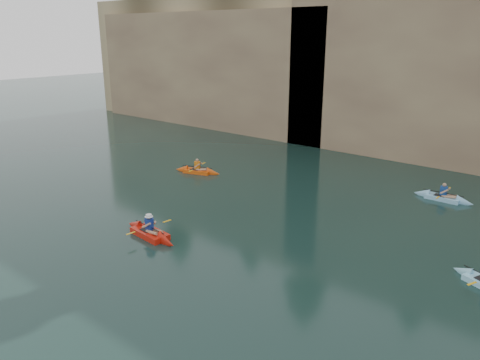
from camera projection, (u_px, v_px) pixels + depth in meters
The scene contains 9 objects.
ground at pixel (176, 299), 15.42m from camera, with size 160.00×160.00×0.00m, color black.
cliff at pixel (462, 65), 35.68m from camera, with size 70.00×16.00×12.00m, color tan.
cliff_slab_west at pixel (205, 68), 42.58m from camera, with size 26.00×2.40×10.56m, color tan.
cliff_slab_center at pixel (461, 78), 29.11m from camera, with size 24.00×2.40×11.40m, color tan.
sea_cave_west at pixel (217, 107), 41.88m from camera, with size 4.50×1.00×4.00m, color black.
sea_cave_center at pixel (362, 132), 33.51m from camera, with size 3.50×1.00×3.20m, color black.
main_kayaker at pixel (150, 233), 20.11m from camera, with size 3.40×2.27×1.24m.
kayaker_orange at pixel (197, 171), 29.19m from camera, with size 3.07×2.17×1.14m.
kayaker_ltblue_mid at pixel (443, 197), 24.48m from camera, with size 3.02×2.28×1.15m.
Camera 1 is at (10.24, -9.08, 8.39)m, focal length 35.00 mm.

